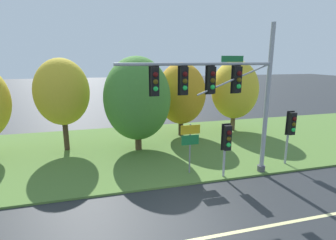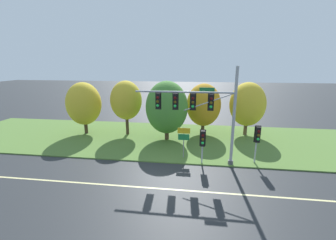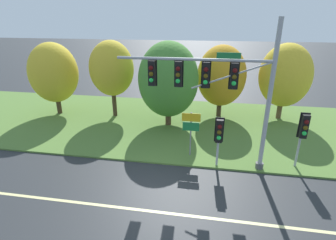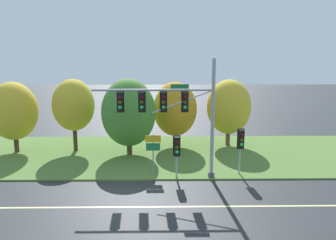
{
  "view_description": "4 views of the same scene",
  "coord_description": "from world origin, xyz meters",
  "px_view_note": "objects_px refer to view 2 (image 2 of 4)",
  "views": [
    {
      "loc": [
        -3.11,
        -8.29,
        5.88
      ],
      "look_at": [
        0.2,
        4.03,
        2.9
      ],
      "focal_mm": 28.0,
      "sensor_mm": 36.0,
      "label": 1
    },
    {
      "loc": [
        2.29,
        -13.74,
        7.79
      ],
      "look_at": [
        -0.01,
        3.49,
        3.32
      ],
      "focal_mm": 24.0,
      "sensor_mm": 36.0,
      "label": 2
    },
    {
      "loc": [
        2.24,
        -9.67,
        7.57
      ],
      "look_at": [
        0.03,
        3.31,
        2.32
      ],
      "focal_mm": 28.0,
      "sensor_mm": 36.0,
      "label": 3
    },
    {
      "loc": [
        1.92,
        -16.99,
        7.53
      ],
      "look_at": [
        2.24,
        3.97,
        3.6
      ],
      "focal_mm": 35.0,
      "sensor_mm": 36.0,
      "label": 4
    }
  ],
  "objects_px": {
    "tree_behind_signpost": "(167,107)",
    "tree_mid_verge": "(204,105)",
    "pedestrian_signal_near_kerb": "(203,140)",
    "route_sign_post": "(184,137)",
    "traffic_signal_mast": "(200,107)",
    "tree_left_of_mast": "(126,100)",
    "tree_tall_centre": "(247,104)",
    "tree_nearest_road": "(84,104)",
    "pedestrian_signal_further_along": "(257,137)"
  },
  "relations": [
    {
      "from": "tree_behind_signpost",
      "to": "tree_mid_verge",
      "type": "distance_m",
      "value": 4.4
    },
    {
      "from": "pedestrian_signal_near_kerb",
      "to": "route_sign_post",
      "type": "bearing_deg",
      "value": 146.24
    },
    {
      "from": "traffic_signal_mast",
      "to": "tree_left_of_mast",
      "type": "height_order",
      "value": "traffic_signal_mast"
    },
    {
      "from": "pedestrian_signal_near_kerb",
      "to": "tree_tall_centre",
      "type": "distance_m",
      "value": 9.49
    },
    {
      "from": "tree_nearest_road",
      "to": "tree_behind_signpost",
      "type": "bearing_deg",
      "value": -5.4
    },
    {
      "from": "tree_nearest_road",
      "to": "tree_behind_signpost",
      "type": "height_order",
      "value": "tree_behind_signpost"
    },
    {
      "from": "pedestrian_signal_near_kerb",
      "to": "tree_behind_signpost",
      "type": "xyz_separation_m",
      "value": [
        -3.51,
        5.35,
        1.39
      ]
    },
    {
      "from": "pedestrian_signal_further_along",
      "to": "tree_mid_verge",
      "type": "distance_m",
      "value": 8.24
    },
    {
      "from": "pedestrian_signal_near_kerb",
      "to": "tree_tall_centre",
      "type": "bearing_deg",
      "value": 59.25
    },
    {
      "from": "tree_nearest_road",
      "to": "tree_mid_verge",
      "type": "distance_m",
      "value": 13.0
    },
    {
      "from": "traffic_signal_mast",
      "to": "tree_nearest_road",
      "type": "xyz_separation_m",
      "value": [
        -12.49,
        5.99,
        -1.11
      ]
    },
    {
      "from": "pedestrian_signal_further_along",
      "to": "tree_behind_signpost",
      "type": "xyz_separation_m",
      "value": [
        -7.65,
        4.74,
        1.14
      ]
    },
    {
      "from": "route_sign_post",
      "to": "tree_behind_signpost",
      "type": "height_order",
      "value": "tree_behind_signpost"
    },
    {
      "from": "tree_tall_centre",
      "to": "route_sign_post",
      "type": "bearing_deg",
      "value": -131.8
    },
    {
      "from": "tree_tall_centre",
      "to": "tree_behind_signpost",
      "type": "bearing_deg",
      "value": -161.9
    },
    {
      "from": "pedestrian_signal_near_kerb",
      "to": "traffic_signal_mast",
      "type": "bearing_deg",
      "value": 138.1
    },
    {
      "from": "traffic_signal_mast",
      "to": "route_sign_post",
      "type": "height_order",
      "value": "traffic_signal_mast"
    },
    {
      "from": "tree_left_of_mast",
      "to": "tree_mid_verge",
      "type": "relative_size",
      "value": 1.06
    },
    {
      "from": "traffic_signal_mast",
      "to": "tree_tall_centre",
      "type": "xyz_separation_m",
      "value": [
        5.05,
        7.83,
        -1.08
      ]
    },
    {
      "from": "pedestrian_signal_near_kerb",
      "to": "route_sign_post",
      "type": "relative_size",
      "value": 1.06
    },
    {
      "from": "pedestrian_signal_further_along",
      "to": "pedestrian_signal_near_kerb",
      "type": "bearing_deg",
      "value": -171.61
    },
    {
      "from": "tree_left_of_mast",
      "to": "tree_behind_signpost",
      "type": "distance_m",
      "value": 4.67
    },
    {
      "from": "pedestrian_signal_near_kerb",
      "to": "tree_mid_verge",
      "type": "xyz_separation_m",
      "value": [
        0.17,
        7.76,
        1.28
      ]
    },
    {
      "from": "pedestrian_signal_near_kerb",
      "to": "tree_mid_verge",
      "type": "distance_m",
      "value": 7.86
    },
    {
      "from": "pedestrian_signal_further_along",
      "to": "tree_tall_centre",
      "type": "bearing_deg",
      "value": 84.95
    },
    {
      "from": "pedestrian_signal_near_kerb",
      "to": "tree_nearest_road",
      "type": "distance_m",
      "value": 14.24
    },
    {
      "from": "route_sign_post",
      "to": "tree_left_of_mast",
      "type": "relative_size",
      "value": 0.45
    },
    {
      "from": "tree_nearest_road",
      "to": "tree_behind_signpost",
      "type": "distance_m",
      "value": 9.27
    },
    {
      "from": "tree_nearest_road",
      "to": "tree_tall_centre",
      "type": "relative_size",
      "value": 0.99
    },
    {
      "from": "traffic_signal_mast",
      "to": "tree_nearest_road",
      "type": "height_order",
      "value": "traffic_signal_mast"
    },
    {
      "from": "pedestrian_signal_further_along",
      "to": "tree_behind_signpost",
      "type": "bearing_deg",
      "value": 148.22
    },
    {
      "from": "route_sign_post",
      "to": "tree_mid_verge",
      "type": "relative_size",
      "value": 0.47
    },
    {
      "from": "route_sign_post",
      "to": "tree_behind_signpost",
      "type": "distance_m",
      "value": 5.02
    },
    {
      "from": "tree_left_of_mast",
      "to": "tree_mid_verge",
      "type": "xyz_separation_m",
      "value": [
        8.2,
        1.31,
        -0.53
      ]
    },
    {
      "from": "pedestrian_signal_near_kerb",
      "to": "pedestrian_signal_further_along",
      "type": "relative_size",
      "value": 0.9
    },
    {
      "from": "tree_left_of_mast",
      "to": "tree_tall_centre",
      "type": "distance_m",
      "value": 12.94
    },
    {
      "from": "pedestrian_signal_near_kerb",
      "to": "pedestrian_signal_further_along",
      "type": "bearing_deg",
      "value": 8.39
    },
    {
      "from": "route_sign_post",
      "to": "tree_behind_signpost",
      "type": "xyz_separation_m",
      "value": [
        -2.0,
        4.34,
        1.56
      ]
    },
    {
      "from": "pedestrian_signal_near_kerb",
      "to": "tree_behind_signpost",
      "type": "distance_m",
      "value": 6.54
    },
    {
      "from": "tree_left_of_mast",
      "to": "pedestrian_signal_further_along",
      "type": "bearing_deg",
      "value": -25.63
    },
    {
      "from": "pedestrian_signal_further_along",
      "to": "tree_behind_signpost",
      "type": "relative_size",
      "value": 0.51
    },
    {
      "from": "pedestrian_signal_near_kerb",
      "to": "tree_tall_centre",
      "type": "xyz_separation_m",
      "value": [
        4.8,
        8.06,
        1.41
      ]
    },
    {
      "from": "tree_left_of_mast",
      "to": "tree_mid_verge",
      "type": "height_order",
      "value": "tree_left_of_mast"
    },
    {
      "from": "pedestrian_signal_near_kerb",
      "to": "tree_left_of_mast",
      "type": "height_order",
      "value": "tree_left_of_mast"
    },
    {
      "from": "tree_mid_verge",
      "to": "tree_tall_centre",
      "type": "relative_size",
      "value": 0.97
    },
    {
      "from": "traffic_signal_mast",
      "to": "tree_tall_centre",
      "type": "height_order",
      "value": "traffic_signal_mast"
    },
    {
      "from": "tree_tall_centre",
      "to": "tree_left_of_mast",
      "type": "bearing_deg",
      "value": -172.83
    },
    {
      "from": "tree_nearest_road",
      "to": "tree_behind_signpost",
      "type": "xyz_separation_m",
      "value": [
        9.23,
        -0.87,
        0.0
      ]
    },
    {
      "from": "pedestrian_signal_further_along",
      "to": "route_sign_post",
      "type": "bearing_deg",
      "value": 175.96
    },
    {
      "from": "tree_left_of_mast",
      "to": "tree_behind_signpost",
      "type": "xyz_separation_m",
      "value": [
        4.52,
        -1.1,
        -0.43
      ]
    }
  ]
}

